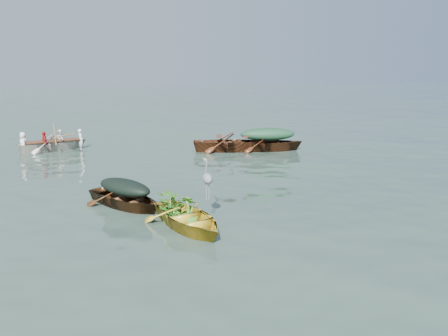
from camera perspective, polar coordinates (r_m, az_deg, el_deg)
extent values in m
plane|color=#33473D|center=(11.48, -0.32, -4.16)|extent=(140.00, 140.00, 0.00)
imported|color=gold|center=(9.58, -4.78, -7.76)|extent=(2.14, 3.29, 0.81)
imported|color=#492711|center=(11.19, -12.74, -4.96)|extent=(2.76, 3.20, 0.74)
imported|color=#4B2711|center=(18.24, 5.66, 2.28)|extent=(4.28, 2.12, 0.94)
imported|color=brown|center=(18.05, 1.05, 2.22)|extent=(4.61, 2.47, 1.03)
imported|color=silver|center=(19.47, -21.35, 2.12)|extent=(3.94, 2.10, 0.87)
ellipsoid|color=black|center=(11.03, -12.89, -2.14)|extent=(1.52, 1.76, 0.40)
ellipsoid|color=#1A3F28|center=(18.12, 5.71, 4.54)|extent=(2.35, 1.16, 0.52)
imported|color=#306C1C|center=(9.84, -6.27, -2.91)|extent=(0.93, 1.06, 0.60)
imported|color=silver|center=(19.35, -21.55, 4.49)|extent=(2.82, 1.69, 0.76)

